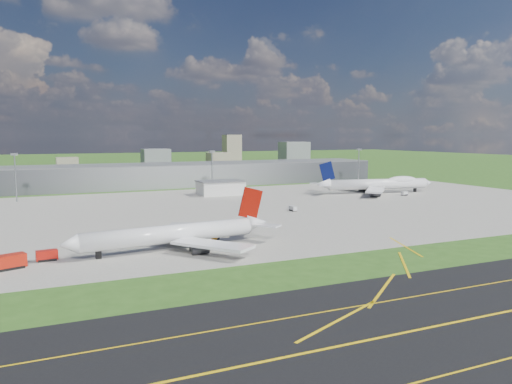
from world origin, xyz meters
name	(u,v)px	position (x,y,z in m)	size (l,w,h in m)	color
ground	(181,188)	(0.00, 150.00, 0.00)	(1400.00, 1400.00, 0.00)	#30581B
apron	(264,208)	(10.00, 40.00, 0.04)	(360.00, 190.00, 0.08)	gray
terminal	(175,175)	(0.00, 165.00, 7.50)	(300.00, 42.00, 15.00)	gray
ops_building	(221,188)	(10.00, 100.00, 4.00)	(26.00, 16.00, 8.00)	silver
mast_west	(15,169)	(-100.00, 115.00, 17.71)	(3.50, 2.00, 25.90)	gray
mast_center	(212,164)	(10.00, 115.00, 17.71)	(3.50, 2.00, 25.90)	gray
mast_east	(359,160)	(120.00, 115.00, 17.71)	(3.50, 2.00, 25.90)	gray
airliner_red_twin	(178,234)	(-51.92, -29.09, 4.88)	(66.80, 51.77, 18.32)	white
airliner_blue_quad	(378,184)	(100.62, 68.38, 5.54)	(75.93, 58.78, 19.95)	white
fire_truck	(8,263)	(-99.06, -33.56, 1.94)	(9.50, 6.08, 3.91)	#AC1B0C
crash_tender	(47,256)	(-89.40, -27.95, 1.52)	(5.95, 3.06, 3.03)	#A2120B
tug_yellow	(215,237)	(-36.58, -20.71, 0.89)	(3.60, 3.85, 1.70)	#CB750B
van_white_near	(293,209)	(18.29, 25.28, 1.20)	(2.17, 4.63, 2.38)	silver
van_white_far	(404,194)	(107.07, 51.70, 1.19)	(4.86, 3.13, 2.34)	silver
bldg_cw	(67,165)	(-60.00, 340.00, 7.00)	(20.00, 18.00, 14.00)	gray
bldg_c	(156,160)	(20.00, 310.00, 11.00)	(26.00, 20.00, 22.00)	slate
bldg_ce	(218,160)	(100.00, 350.00, 8.00)	(22.00, 24.00, 16.00)	gray
bldg_e	(294,154)	(180.00, 320.00, 14.00)	(30.00, 22.00, 28.00)	slate
bldg_tall_e	(232,149)	(140.00, 410.00, 18.00)	(20.00, 18.00, 36.00)	gray
tree_w	(7,174)	(-110.00, 265.00, 4.86)	(6.75, 6.75, 8.25)	#382314
tree_c	(119,168)	(-20.00, 280.00, 5.84)	(8.10, 8.10, 9.90)	#382314
tree_e	(216,166)	(70.00, 275.00, 5.51)	(7.65, 7.65, 9.35)	#382314
tree_far_e	(293,165)	(160.00, 285.00, 4.53)	(6.30, 6.30, 7.70)	#382314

